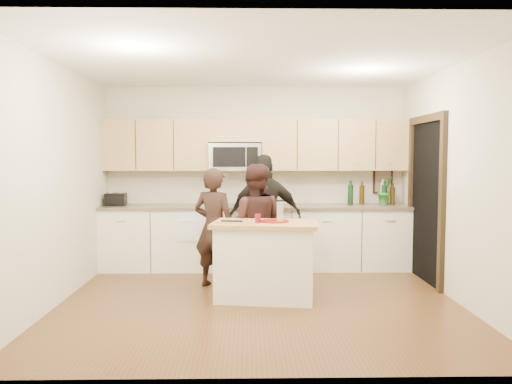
{
  "coord_description": "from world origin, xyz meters",
  "views": [
    {
      "loc": [
        -0.13,
        -5.61,
        1.65
      ],
      "look_at": [
        -0.03,
        0.35,
        1.23
      ],
      "focal_mm": 35.0,
      "sensor_mm": 36.0,
      "label": 1
    }
  ],
  "objects_px": {
    "toaster": "(116,199)",
    "woman_right": "(265,216)",
    "woman_center": "(255,225)",
    "woman_left": "(214,228)",
    "island": "(265,260)"
  },
  "relations": [
    {
      "from": "toaster",
      "to": "woman_right",
      "type": "bearing_deg",
      "value": -14.01
    },
    {
      "from": "toaster",
      "to": "woman_center",
      "type": "xyz_separation_m",
      "value": [
        2.01,
        -0.99,
        -0.25
      ]
    },
    {
      "from": "woman_left",
      "to": "woman_right",
      "type": "xyz_separation_m",
      "value": [
        0.67,
        0.48,
        0.08
      ]
    },
    {
      "from": "island",
      "to": "woman_left",
      "type": "height_order",
      "value": "woman_left"
    },
    {
      "from": "island",
      "to": "woman_left",
      "type": "relative_size",
      "value": 0.85
    },
    {
      "from": "toaster",
      "to": "woman_center",
      "type": "distance_m",
      "value": 2.26
    },
    {
      "from": "woman_right",
      "to": "toaster",
      "type": "bearing_deg",
      "value": -18.46
    },
    {
      "from": "island",
      "to": "woman_right",
      "type": "xyz_separation_m",
      "value": [
        0.04,
        1.03,
        0.39
      ]
    },
    {
      "from": "toaster",
      "to": "woman_center",
      "type": "height_order",
      "value": "woman_center"
    },
    {
      "from": "toaster",
      "to": "woman_right",
      "type": "xyz_separation_m",
      "value": [
        2.16,
        -0.54,
        -0.19
      ]
    },
    {
      "from": "island",
      "to": "woman_center",
      "type": "relative_size",
      "value": 0.82
    },
    {
      "from": "island",
      "to": "woman_right",
      "type": "relative_size",
      "value": 0.76
    },
    {
      "from": "island",
      "to": "toaster",
      "type": "distance_m",
      "value": 2.71
    },
    {
      "from": "toaster",
      "to": "woman_center",
      "type": "relative_size",
      "value": 0.18
    },
    {
      "from": "island",
      "to": "woman_left",
      "type": "xyz_separation_m",
      "value": [
        -0.63,
        0.55,
        0.3
      ]
    }
  ]
}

